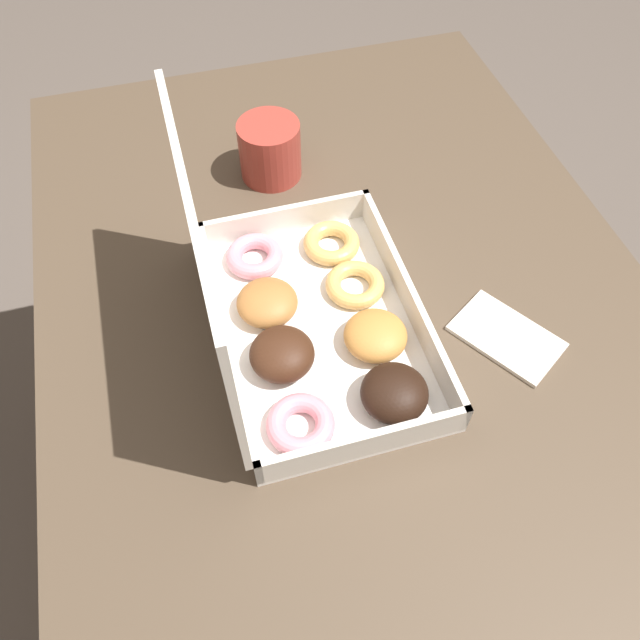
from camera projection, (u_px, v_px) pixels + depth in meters
The scene contains 5 objects.
ground_plane at pixel (335, 495), 1.41m from camera, with size 8.00×8.00×0.00m, color #564C44.
dining_table at pixel (343, 338), 0.90m from camera, with size 1.07×0.78×0.75m.
donut_box at pixel (300, 316), 0.72m from camera, with size 0.35×0.24×0.27m.
coffee_mug at pixel (270, 149), 0.90m from camera, with size 0.09×0.09×0.09m.
paper_napkin at pixel (506, 337), 0.76m from camera, with size 0.15×0.13×0.01m.
Camera 1 is at (-0.48, 0.17, 1.37)m, focal length 35.00 mm.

